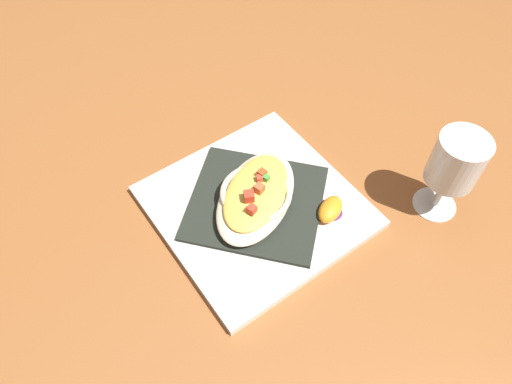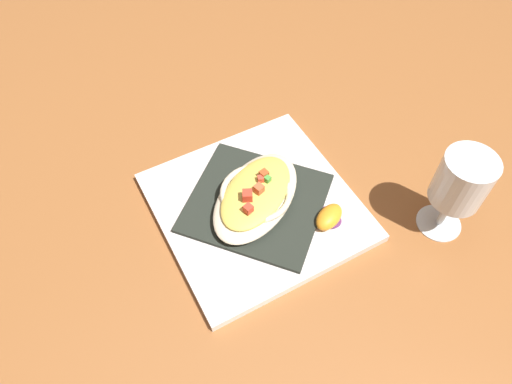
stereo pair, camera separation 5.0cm
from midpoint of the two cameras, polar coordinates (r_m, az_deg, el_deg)
name	(u,v)px [view 1 (the left image)]	position (r m, az deg, el deg)	size (l,w,h in m)	color
ground_plane	(256,209)	(0.72, -1.99, -2.17)	(2.60, 2.60, 0.00)	#985C2F
square_plate	(256,207)	(0.72, -2.00, -1.86)	(0.28, 0.28, 0.01)	white
folded_napkin	(256,203)	(0.71, -2.03, -1.38)	(0.18, 0.19, 0.01)	#252A23
gratin_dish	(256,195)	(0.69, -2.07, -0.43)	(0.20, 0.16, 0.05)	beige
orange_garnish	(329,209)	(0.70, 6.79, -2.20)	(0.06, 0.06, 0.02)	#572A5D
stemmed_glass	(455,165)	(0.69, 20.92, 3.00)	(0.07, 0.07, 0.14)	white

